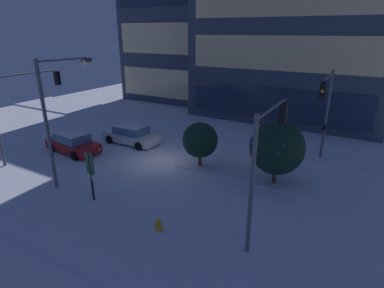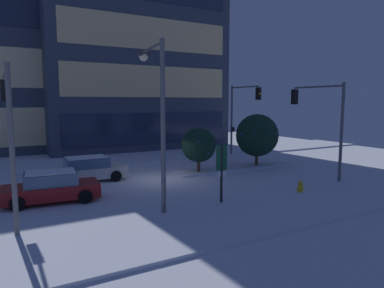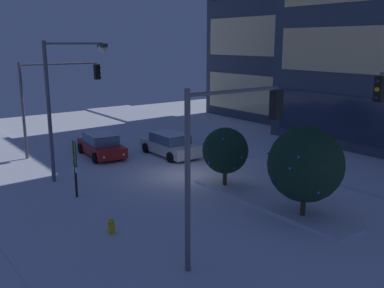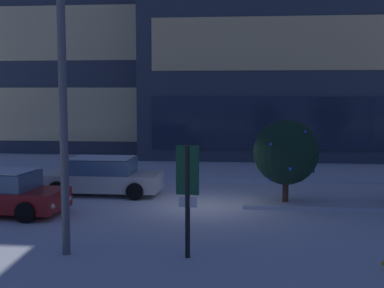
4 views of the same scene
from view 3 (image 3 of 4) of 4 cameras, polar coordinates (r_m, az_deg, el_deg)
The scene contains 14 objects.
ground at distance 24.45m, azimuth -0.96°, elevation -4.15°, with size 52.00×52.00×0.00m, color silver.
curb_strip_near at distance 21.08m, azimuth -18.91°, elevation -7.57°, with size 52.00×5.20×0.14m, color silver.
curb_strip_far at distance 29.58m, azimuth 11.61°, elevation -1.21°, with size 52.00×5.20×0.14m, color silver.
median_strip at distance 20.62m, azimuth 9.94°, elevation -7.50°, with size 9.00×1.80×0.14m, color silver.
office_tower_secondary at distance 43.46m, azimuth 12.31°, elevation 13.57°, with size 14.37×8.16×15.61m.
car_near at distance 29.07m, azimuth -11.79°, elevation -0.17°, with size 4.64×2.41×1.49m.
car_far at distance 28.67m, azimuth -2.89°, elevation -0.09°, with size 4.76×2.19×1.49m.
traffic_light_corner_near_left at distance 29.27m, azimuth -17.35°, elevation 6.83°, with size 0.32×5.39×6.14m.
traffic_light_corner_near_right at distance 14.08m, azimuth 4.82°, elevation 0.33°, with size 0.32×4.17×5.96m.
street_lamp_arched at distance 23.37m, azimuth -16.16°, elevation 6.69°, with size 0.73×3.26×7.37m.
fire_hydrant at distance 17.23m, azimuth -10.48°, elevation -10.76°, with size 0.48×0.26×0.74m.
parking_info_sign at distance 20.97m, azimuth -15.08°, elevation -2.41°, with size 0.55×0.12×2.85m.
decorated_tree_median at distance 22.04m, azimuth 4.37°, elevation -0.88°, with size 2.39×2.34×3.12m.
decorated_tree_left_of_median at distance 18.57m, azimuth 14.63°, elevation -2.60°, with size 3.20×3.15×3.95m.
Camera 3 is at (18.99, -13.58, 7.27)m, focal length 40.77 mm.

